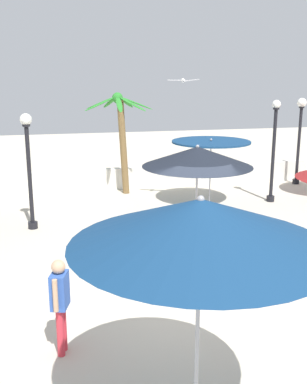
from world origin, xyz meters
name	(u,v)px	position (x,y,z in m)	size (l,w,h in m)	color
ground_plane	(191,298)	(0.00, 0.00, 0.00)	(56.00, 56.00, 0.00)	beige
boundary_wall	(118,178)	(0.00, 9.58, 0.42)	(25.20, 0.30, 0.83)	silver
patio_umbrella_1	(200,223)	(-1.09, -3.62, 2.84)	(2.93, 2.93, 3.15)	#333338
patio_umbrella_3	(211,144)	(2.68, 6.39, 2.16)	(2.64, 2.64, 2.34)	#333338
patio_umbrella_4	(197,157)	(0.69, 1.83, 2.56)	(2.57, 2.57, 2.86)	#333338
palm_tree_0	(121,127)	(0.02, 8.81, 2.54)	(2.56, 2.57, 3.80)	brown
lamp_post_0	(29,163)	(-3.22, 5.27, 1.97)	(0.34, 0.34, 3.37)	black
lamp_post_1	(300,131)	(7.34, 8.76, 2.18)	(0.37, 0.37, 3.51)	black
lamp_post_2	(274,148)	(5.03, 6.47, 1.93)	(0.29, 0.29, 3.58)	black
guest_1	(60,298)	(-2.61, -1.34, 0.98)	(0.33, 0.54, 1.62)	#D8333F
seagull_2	(183,80)	(1.66, 6.32, 4.23)	(0.98, 0.54, 0.14)	white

